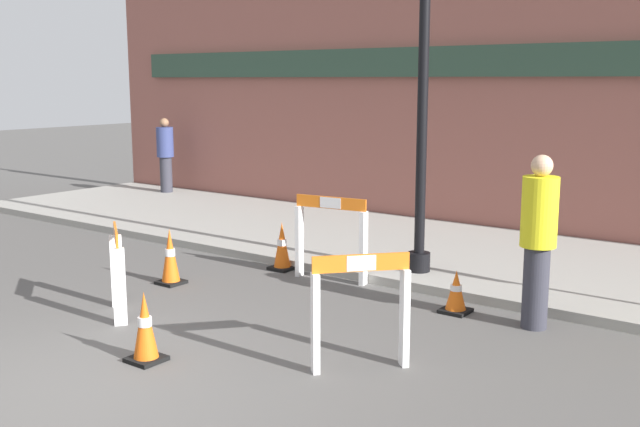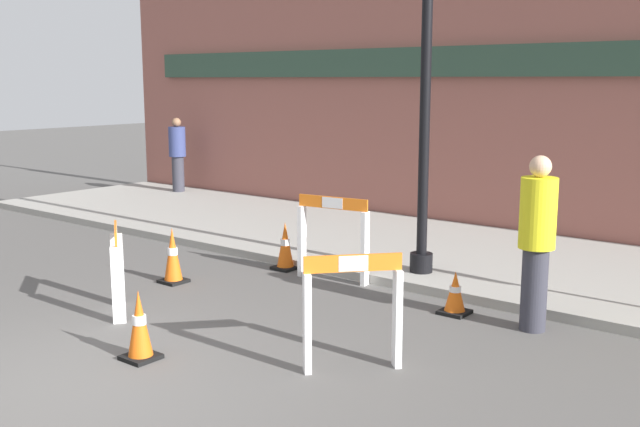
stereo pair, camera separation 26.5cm
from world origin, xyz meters
TOP-DOWN VIEW (x-y plane):
  - ground_plane at (0.00, 0.00)m, footprint 60.00×60.00m
  - sidewalk_slab at (0.00, 6.40)m, footprint 18.00×3.80m
  - storefront_facade at (0.00, 8.38)m, footprint 18.00×0.22m
  - barricade_0 at (-0.38, 4.35)m, footprint 0.98×0.27m
  - barricade_1 at (-1.36, 1.83)m, footprint 0.67×0.54m
  - barricade_2 at (1.56, 2.11)m, footprint 0.67×0.73m
  - traffic_cone_0 at (-0.09, 1.11)m, footprint 0.30×0.30m
  - traffic_cone_1 at (-1.21, 4.40)m, footprint 0.30×0.30m
  - traffic_cone_2 at (-1.87, 3.02)m, footprint 0.30×0.30m
  - traffic_cone_3 at (1.50, 4.08)m, footprint 0.30×0.30m
  - person_worker at (2.37, 4.10)m, footprint 0.47×0.47m
  - person_pedestrian at (-7.18, 7.72)m, footprint 0.37×0.37m

SIDE VIEW (x-z plane):
  - ground_plane at x=0.00m, z-range 0.00..0.00m
  - sidewalk_slab at x=0.00m, z-range 0.00..0.11m
  - traffic_cone_3 at x=1.50m, z-range -0.01..0.46m
  - traffic_cone_1 at x=-1.21m, z-range -0.01..0.63m
  - traffic_cone_0 at x=-0.09m, z-range -0.01..0.64m
  - traffic_cone_2 at x=-1.87m, z-range -0.01..0.69m
  - barricade_1 at x=-1.36m, z-range 0.03..1.00m
  - barricade_2 at x=1.56m, z-range 0.04..1.08m
  - barricade_0 at x=-0.38m, z-range 0.05..1.13m
  - person_worker at x=2.37m, z-range 0.07..1.85m
  - person_pedestrian at x=-7.18m, z-range 0.16..1.75m
  - storefront_facade at x=0.00m, z-range 0.00..5.50m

